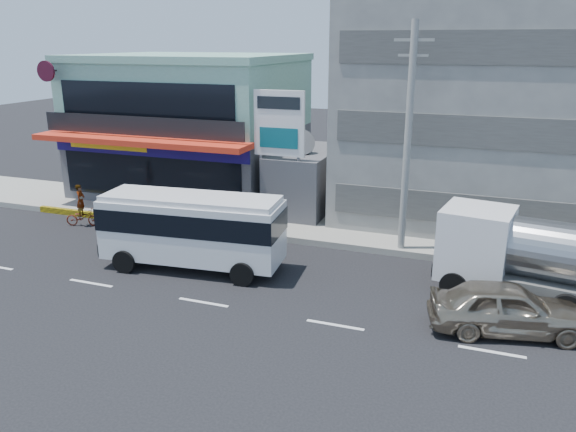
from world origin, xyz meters
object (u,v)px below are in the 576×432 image
Objects in this scene: billboard at (279,131)px; motorcycle_rider at (82,212)px; sedan at (508,308)px; minibus at (192,225)px; concrete_building at (511,85)px; tanker_truck at (548,259)px; shop_building at (193,129)px; utility_pole_near at (408,140)px; satellite_dish at (301,152)px.

billboard is 3.15× the size of motorcycle_rider.
billboard is at bearing 42.26° from sedan.
billboard is 7.23m from minibus.
tanker_truck is at bearing -81.30° from concrete_building.
shop_building is 2.47× the size of sedan.
shop_building is 0.77× the size of concrete_building.
billboard is at bearing 164.52° from utility_pole_near.
utility_pole_near is at bearing 24.16° from sedan.
sedan is (18.39, -12.45, -3.14)m from shop_building.
shop_building is 22.05m from tanker_truck.
concrete_building is 10.67× the size of satellite_dish.
concrete_building reaches higher than billboard.
billboard is at bearing 19.36° from motorcycle_rider.
utility_pole_near reaches higher than shop_building.
utility_pole_near is 7.33m from tanker_truck.
utility_pole_near is 1.18× the size of tanker_truck.
minibus is 1.54× the size of sedan.
sedan is 2.29× the size of motorcycle_rider.
minibus reaches higher than motorcycle_rider.
concrete_building is (18.00, 1.05, 3.00)m from shop_building.
utility_pole_near is (6.50, -1.80, 0.22)m from billboard.
concrete_building is 14.84m from sedan.
concrete_building is at bearing 28.92° from billboard.
satellite_dish is 2.31m from billboard.
billboard is 0.89× the size of minibus.
utility_pole_near is (6.00, -3.60, 1.57)m from satellite_dish.
concrete_building reaches higher than minibus.
concrete_building is 22.98m from motorcycle_rider.
tanker_truck is (12.15, -4.99, -3.19)m from billboard.
concrete_building reaches higher than utility_pole_near.
utility_pole_near is 1.99× the size of sedan.
concrete_building is at bearing 24.53° from motorcycle_rider.
shop_building is 1.24× the size of utility_pole_near.
concrete_building is at bearing -10.83° from sedan.
satellite_dish reaches higher than tanker_truck.
utility_pole_near reaches higher than motorcycle_rider.
motorcycle_rider is (-2.11, -8.12, -3.27)m from shop_building.
shop_building is 15.50m from utility_pole_near.
shop_building is 12.86m from minibus.
tanker_truck is (11.65, -6.79, -1.84)m from satellite_dish.
tanker_truck is at bearing -29.47° from utility_pole_near.
shop_building is at bearing 153.64° from tanker_truck.
shop_building is 8.54m from satellite_dish.
shop_building is 8.27× the size of satellite_dish.
billboard is 1.37× the size of sedan.
satellite_dish is 8.59m from minibus.
concrete_building is 12.17m from billboard.
motorcycle_rider is at bearing -155.47° from concrete_building.
motorcycle_rider is at bearing 175.75° from tanker_truck.
shop_building is at bearing 118.56° from minibus.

